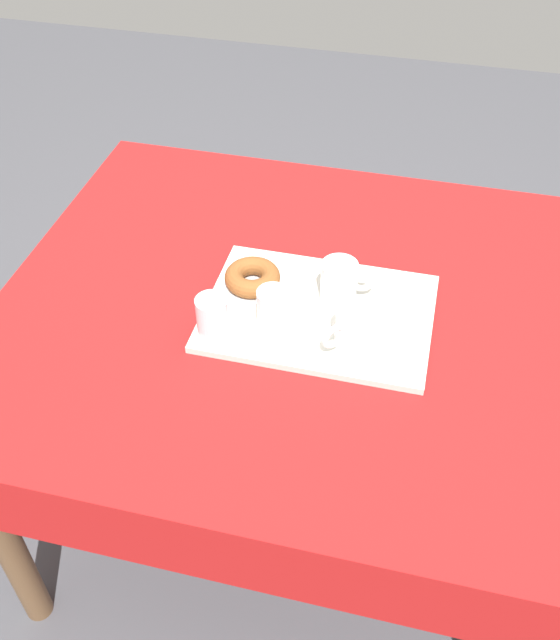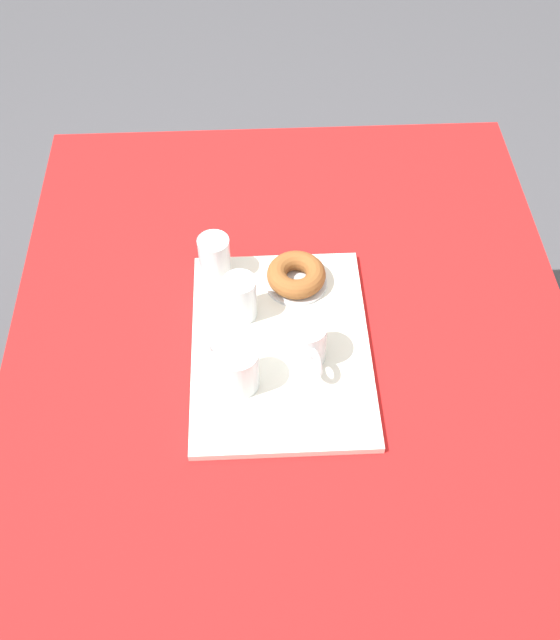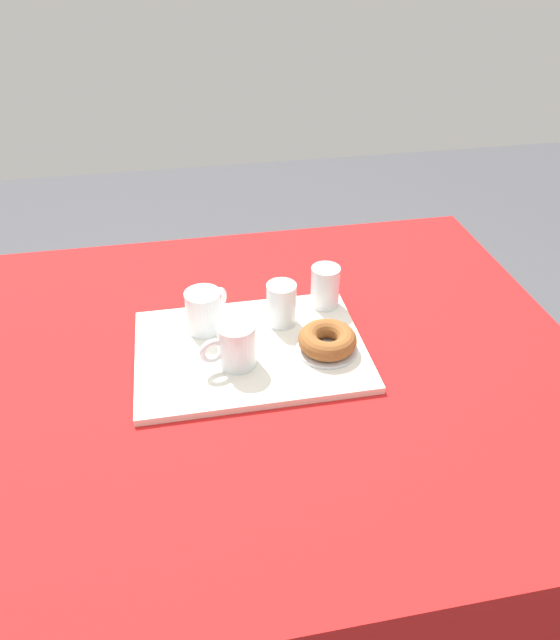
% 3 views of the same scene
% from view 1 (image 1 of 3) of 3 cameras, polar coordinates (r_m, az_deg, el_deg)
% --- Properties ---
extents(ground_plane, '(6.00, 6.00, 0.00)m').
position_cam_1_polar(ground_plane, '(2.08, 1.20, -13.87)').
color(ground_plane, '#47474C').
extents(dining_table, '(1.27, 1.10, 0.73)m').
position_cam_1_polar(dining_table, '(1.58, 1.53, -1.25)').
color(dining_table, red).
rests_on(dining_table, ground).
extents(serving_tray, '(0.46, 0.34, 0.02)m').
position_cam_1_polar(serving_tray, '(1.49, 3.06, 0.57)').
color(serving_tray, silver).
rests_on(serving_tray, dining_table).
extents(tea_mug_left, '(0.11, 0.08, 0.09)m').
position_cam_1_polar(tea_mug_left, '(1.49, 4.73, 2.94)').
color(tea_mug_left, white).
rests_on(tea_mug_left, serving_tray).
extents(tea_mug_right, '(0.09, 0.10, 0.09)m').
position_cam_1_polar(tea_mug_right, '(1.39, 5.85, -0.65)').
color(tea_mug_right, white).
rests_on(tea_mug_right, serving_tray).
extents(water_glass_near, '(0.06, 0.06, 0.09)m').
position_cam_1_polar(water_glass_near, '(1.42, -0.56, 0.60)').
color(water_glass_near, white).
rests_on(water_glass_near, serving_tray).
extents(water_glass_far, '(0.06, 0.06, 0.09)m').
position_cam_1_polar(water_glass_far, '(1.41, -5.32, -0.03)').
color(water_glass_far, white).
rests_on(water_glass_far, serving_tray).
extents(donut_plate_left, '(0.12, 0.12, 0.01)m').
position_cam_1_polar(donut_plate_left, '(1.54, -2.16, 2.72)').
color(donut_plate_left, silver).
rests_on(donut_plate_left, serving_tray).
extents(sugar_donut_left, '(0.12, 0.12, 0.04)m').
position_cam_1_polar(sugar_donut_left, '(1.52, -2.19, 3.38)').
color(sugar_donut_left, brown).
rests_on(sugar_donut_left, donut_plate_left).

